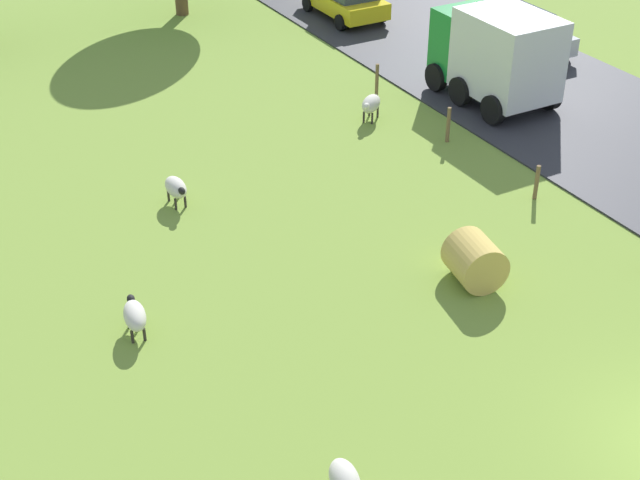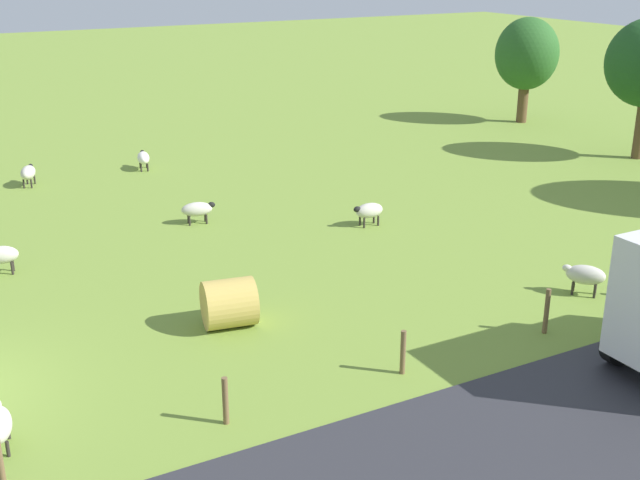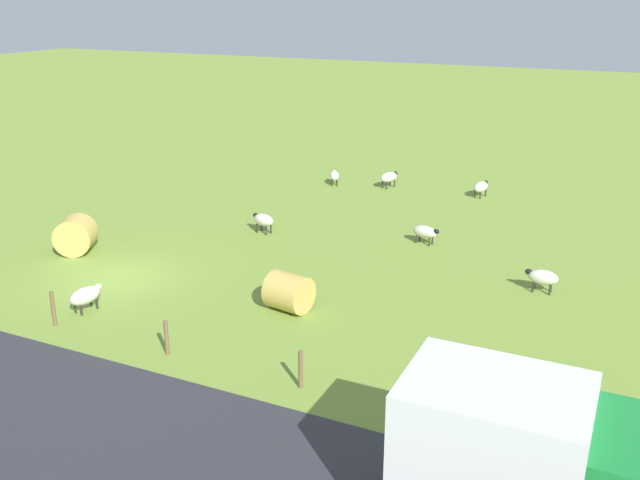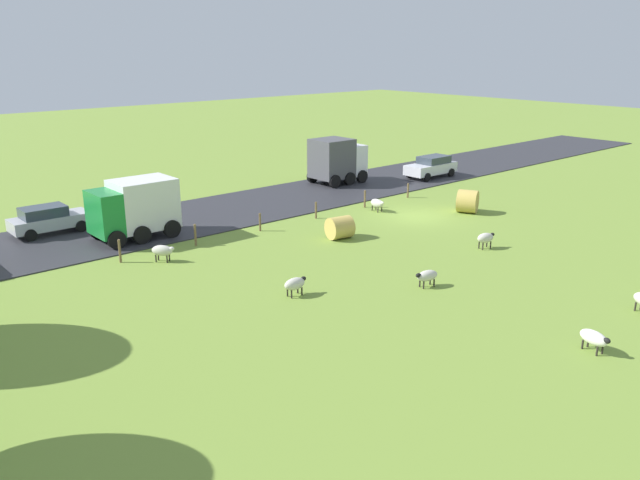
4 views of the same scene
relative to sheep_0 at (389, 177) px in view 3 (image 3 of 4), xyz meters
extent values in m
plane|color=olive|center=(15.64, -4.50, -0.55)|extent=(160.00, 160.00, 0.00)
ellipsoid|color=beige|center=(0.01, -0.01, 0.00)|extent=(1.21, 0.88, 0.52)
ellipsoid|color=black|center=(-0.47, 0.18, 0.12)|extent=(0.31, 0.26, 0.20)
cylinder|color=#2D2823|center=(-0.32, -0.03, -0.37)|extent=(0.07, 0.07, 0.36)
cylinder|color=#2D2823|center=(-0.22, 0.24, -0.37)|extent=(0.07, 0.07, 0.36)
cylinder|color=#2D2823|center=(0.24, -0.25, -0.37)|extent=(0.07, 0.07, 0.36)
cylinder|color=#2D2823|center=(0.35, 0.02, -0.37)|extent=(0.07, 0.07, 0.36)
ellipsoid|color=beige|center=(7.48, 4.23, -0.04)|extent=(0.67, 1.12, 0.48)
ellipsoid|color=black|center=(7.57, 4.71, 0.07)|extent=(0.23, 0.29, 0.20)
cylinder|color=#2D2823|center=(7.40, 4.53, -0.38)|extent=(0.07, 0.07, 0.32)
cylinder|color=#2D2823|center=(7.67, 4.48, -0.38)|extent=(0.07, 0.07, 0.32)
cylinder|color=#2D2823|center=(7.30, 3.97, -0.38)|extent=(0.07, 0.07, 0.32)
cylinder|color=#2D2823|center=(7.56, 3.92, -0.38)|extent=(0.07, 0.07, 0.32)
ellipsoid|color=beige|center=(10.44, 9.24, -0.01)|extent=(0.52, 1.00, 0.51)
ellipsoid|color=black|center=(10.44, 8.77, 0.10)|extent=(0.18, 0.26, 0.20)
cylinder|color=#2D2823|center=(10.58, 8.97, -0.38)|extent=(0.07, 0.07, 0.34)
cylinder|color=#2D2823|center=(10.30, 8.97, -0.38)|extent=(0.07, 0.07, 0.34)
cylinder|color=#2D2823|center=(10.59, 9.52, -0.38)|extent=(0.07, 0.07, 0.34)
cylinder|color=#2D2823|center=(10.31, 9.52, -0.38)|extent=(0.07, 0.07, 0.34)
ellipsoid|color=beige|center=(18.10, -3.58, -0.03)|extent=(1.17, 0.70, 0.54)
ellipsoid|color=silver|center=(17.59, -3.50, 0.09)|extent=(0.28, 0.22, 0.20)
cylinder|color=#2D2823|center=(17.78, -3.68, -0.39)|extent=(0.07, 0.07, 0.32)
cylinder|color=#2D2823|center=(17.83, -3.38, -0.39)|extent=(0.07, 0.07, 0.32)
cylinder|color=#2D2823|center=(18.38, -3.77, -0.39)|extent=(0.07, 0.07, 0.32)
cylinder|color=#2D2823|center=(18.42, -3.48, -0.39)|extent=(0.07, 0.07, 0.32)
ellipsoid|color=white|center=(0.71, -2.75, -0.06)|extent=(1.01, 0.81, 0.46)
ellipsoid|color=silver|center=(0.32, -2.94, 0.05)|extent=(0.31, 0.27, 0.20)
cylinder|color=#2D2823|center=(0.54, -2.97, -0.39)|extent=(0.07, 0.07, 0.32)
cylinder|color=#2D2823|center=(0.43, -2.74, -0.39)|extent=(0.07, 0.07, 0.32)
cylinder|color=#2D2823|center=(0.99, -2.76, -0.39)|extent=(0.07, 0.07, 0.32)
cylinder|color=#2D2823|center=(0.88, -2.53, -0.39)|extent=(0.07, 0.07, 0.32)
ellipsoid|color=beige|center=(18.08, 11.34, 0.02)|extent=(1.13, 1.07, 0.53)
ellipsoid|color=silver|center=(17.70, 11.02, 0.14)|extent=(0.32, 0.30, 0.20)
cylinder|color=#2D2823|center=(17.95, 11.04, -0.36)|extent=(0.07, 0.07, 0.37)
cylinder|color=#2D2823|center=(17.77, 11.27, -0.36)|extent=(0.07, 0.07, 0.37)
cylinder|color=#2D2823|center=(18.39, 11.41, -0.36)|extent=(0.07, 0.07, 0.37)
cylinder|color=#2D2823|center=(18.21, 11.63, -0.36)|extent=(0.07, 0.07, 0.37)
ellipsoid|color=beige|center=(9.06, -2.25, 0.03)|extent=(0.72, 1.05, 0.52)
ellipsoid|color=black|center=(8.95, -2.69, 0.14)|extent=(0.23, 0.29, 0.20)
cylinder|color=#2D2823|center=(9.13, -2.54, -0.36)|extent=(0.07, 0.07, 0.38)
cylinder|color=#2D2823|center=(8.86, -2.47, -0.36)|extent=(0.07, 0.07, 0.38)
cylinder|color=#2D2823|center=(9.25, -2.03, -0.36)|extent=(0.07, 0.07, 0.38)
cylinder|color=#2D2823|center=(8.98, -1.96, -0.36)|extent=(0.07, 0.07, 0.38)
ellipsoid|color=white|center=(-0.25, 4.69, -0.03)|extent=(1.17, 0.72, 0.49)
ellipsoid|color=black|center=(-0.76, 4.80, 0.08)|extent=(0.29, 0.23, 0.20)
cylinder|color=#2D2823|center=(-0.58, 4.62, -0.38)|extent=(0.07, 0.07, 0.33)
cylinder|color=#2D2823|center=(-0.52, 4.89, -0.38)|extent=(0.07, 0.07, 0.33)
cylinder|color=#2D2823|center=(0.01, 4.49, -0.38)|extent=(0.07, 0.07, 0.33)
cylinder|color=#2D2823|center=(0.07, 4.75, -0.38)|extent=(0.07, 0.07, 0.33)
cylinder|color=tan|center=(15.30, 2.20, 0.06)|extent=(1.42, 1.45, 1.22)
cylinder|color=tan|center=(14.18, -7.63, 0.17)|extent=(1.70, 1.81, 1.43)
cylinder|color=brown|center=(19.31, -3.69, 0.01)|extent=(0.12, 0.12, 1.12)
cylinder|color=brown|center=(19.31, 0.47, -0.04)|extent=(0.12, 0.12, 1.02)
cylinder|color=brown|center=(19.31, 4.62, -0.03)|extent=(0.12, 0.12, 1.03)
cylinder|color=brown|center=(19.31, 8.78, 0.03)|extent=(0.12, 0.12, 1.16)
cube|color=silver|center=(22.49, 10.02, 1.33)|extent=(2.37, 3.20, 2.67)
cylinder|color=black|center=(21.30, 9.07, -0.01)|extent=(0.30, 0.96, 0.96)
camera|label=1|loc=(3.14, -11.92, 12.16)|focal=51.36mm
camera|label=2|loc=(32.14, -4.37, 8.25)|focal=44.96mm
camera|label=3|loc=(33.35, 11.76, 9.02)|focal=39.62mm
camera|label=4|loc=(-9.19, 24.86, 9.62)|focal=35.96mm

